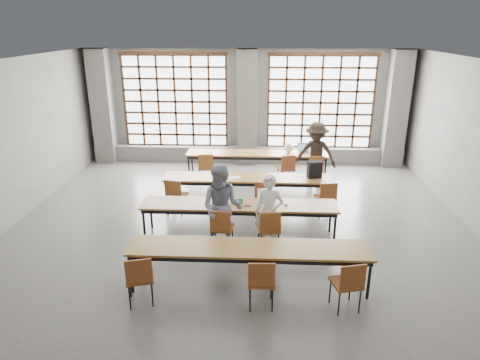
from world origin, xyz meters
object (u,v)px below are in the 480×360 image
(chair_near_mid, at_px, (261,279))
(laptop_front, at_px, (266,199))
(desk_row_d, at_px, (249,250))
(chair_near_left, at_px, (139,275))
(desk_row_c, at_px, (239,207))
(chair_mid_centre, at_px, (264,195))
(laptop_back, at_px, (304,150))
(desk_row_a, at_px, (257,155))
(desk_row_b, at_px, (247,180))
(green_box, at_px, (237,200))
(chair_back_left, at_px, (206,165))
(phone, at_px, (248,205))
(chair_mid_left, at_px, (176,193))
(mouse, at_px, (286,204))
(chair_back_right, at_px, (316,167))
(backpack, at_px, (314,169))
(chair_mid_right, at_px, (326,196))
(red_pouch, at_px, (139,275))
(chair_front_right, at_px, (269,227))
(chair_back_mid, at_px, (287,166))
(student_male, at_px, (269,213))
(plastic_bag, at_px, (289,148))
(chair_front_left, at_px, (221,226))
(student_back, at_px, (316,154))
(student_female, at_px, (222,208))
(chair_near_right, at_px, (349,281))

(chair_near_mid, xyz_separation_m, laptop_front, (0.09, 2.53, 0.25))
(desk_row_d, distance_m, chair_near_left, 1.80)
(desk_row_c, height_order, chair_mid_centre, chair_mid_centre)
(laptop_back, bearing_deg, desk_row_a, -175.34)
(desk_row_b, bearing_deg, green_box, -95.84)
(chair_back_left, bearing_deg, phone, -68.43)
(chair_mid_left, distance_m, mouse, 2.67)
(chair_back_right, relative_size, laptop_back, 2.31)
(desk_row_c, relative_size, chair_near_left, 4.55)
(chair_mid_left, distance_m, backpack, 3.31)
(chair_mid_right, distance_m, chair_near_left, 4.78)
(mouse, relative_size, red_pouch, 0.49)
(chair_back_left, distance_m, laptop_front, 3.38)
(chair_front_right, bearing_deg, chair_back_mid, 81.82)
(chair_near_mid, bearing_deg, desk_row_b, 95.00)
(desk_row_b, distance_m, desk_row_d, 3.42)
(desk_row_d, distance_m, chair_front_right, 1.22)
(chair_mid_centre, xyz_separation_m, student_male, (0.09, -1.49, 0.23))
(desk_row_b, distance_m, chair_mid_left, 1.74)
(desk_row_c, relative_size, plastic_bag, 13.99)
(green_box, relative_size, plastic_bag, 0.87)
(chair_front_left, xyz_separation_m, chair_near_left, (-1.11, -1.79, 0.00))
(chair_back_left, distance_m, student_back, 3.01)
(chair_back_mid, xyz_separation_m, phone, (-0.96, -3.17, 0.20))
(desk_row_c, relative_size, mouse, 40.82)
(chair_front_left, xyz_separation_m, student_female, (0.01, 0.13, 0.32))
(chair_back_mid, xyz_separation_m, student_back, (0.78, 0.13, 0.33))
(chair_mid_left, distance_m, green_box, 1.74)
(desk_row_d, xyz_separation_m, laptop_back, (1.41, 5.59, 0.13))
(student_female, xyz_separation_m, laptop_front, (0.85, 0.61, -0.06))
(desk_row_c, relative_size, chair_back_mid, 4.55)
(chair_back_mid, bearing_deg, chair_mid_left, -142.05)
(student_back, relative_size, mouse, 17.69)
(chair_back_right, distance_m, backpack, 1.46)
(student_back, distance_m, backpack, 1.54)
(red_pouch, bearing_deg, student_female, 58.20)
(chair_mid_left, height_order, student_male, student_male)
(student_male, bearing_deg, chair_near_right, -42.99)
(chair_near_right, bearing_deg, desk_row_b, 112.47)
(desk_row_c, bearing_deg, mouse, -1.21)
(desk_row_a, bearing_deg, desk_row_c, -94.95)
(chair_near_right, height_order, green_box, chair_near_right)
(chair_back_left, xyz_separation_m, mouse, (2.02, -3.08, 0.21))
(chair_front_right, bearing_deg, backpack, 64.51)
(chair_near_mid, xyz_separation_m, phone, (-0.28, 2.32, 0.20))
(desk_row_a, height_order, chair_mid_centre, chair_mid_centre)
(desk_row_b, xyz_separation_m, student_female, (-0.41, -2.12, 0.19))
(chair_mid_left, relative_size, phone, 6.77)
(student_female, height_order, laptop_back, student_female)
(chair_mid_centre, xyz_separation_m, red_pouch, (-1.95, -3.33, -0.04))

